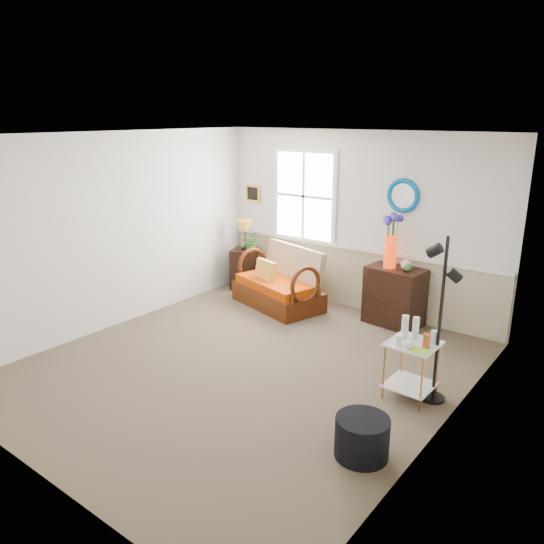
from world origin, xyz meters
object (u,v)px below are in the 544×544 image
Objects in this scene: cabinet at (395,296)px; ottoman at (362,437)px; lamp_stand at (244,269)px; side_table at (411,370)px; loveseat at (278,278)px; floor_lamp at (440,321)px.

ottoman is (1.08, -2.93, -0.22)m from cabinet.
lamp_stand is 4.03m from side_table.
loveseat is 3.02m from side_table.
lamp_stand is 2.66m from cabinet.
cabinet is 1.33× the size of side_table.
lamp_stand is (-0.96, 0.34, -0.11)m from loveseat.
ottoman is (2.79, -2.53, -0.27)m from loveseat.
lamp_stand is at bearing -172.04° from cabinet.
lamp_stand is at bearing 157.36° from floor_lamp.
loveseat is 1.70× the size of cabinet.
ottoman is at bearing -96.23° from floor_lamp.
cabinet reaches higher than side_table.
loveseat is at bearing 137.77° from ottoman.
lamp_stand is 4.22m from floor_lamp.
side_table is at bearing -24.67° from lamp_stand.
side_table is 1.19m from ottoman.
cabinet is 1.73× the size of ottoman.
ottoman is (0.08, -1.18, -0.12)m from side_table.
cabinet is at bearing 110.28° from ottoman.
floor_lamp reaches higher than side_table.
ottoman is (-0.13, -1.28, -0.68)m from floor_lamp.
floor_lamp reaches higher than loveseat.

